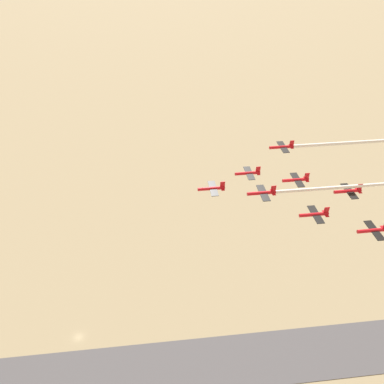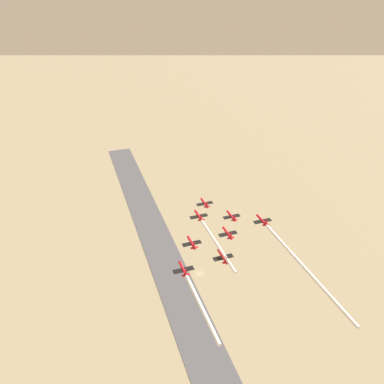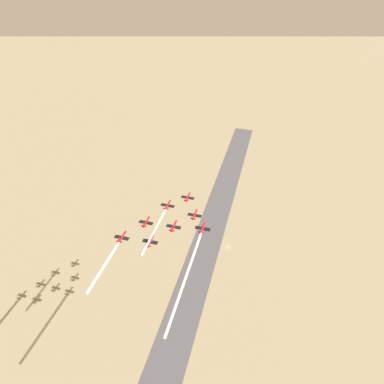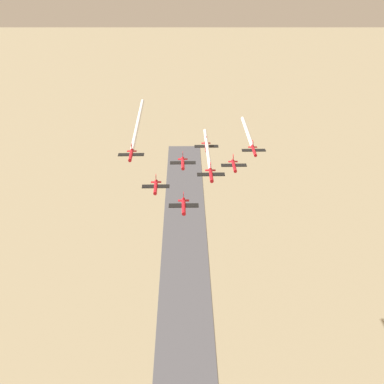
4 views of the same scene
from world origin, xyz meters
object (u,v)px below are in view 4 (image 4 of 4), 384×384
object	(u,v)px
jet_6	(254,150)
jet_0	(184,206)
jet_3	(234,165)
jet_2	(156,187)
jet_4	(183,163)
jet_5	(131,155)
jet_7	(206,146)
jet_1	(211,175)

from	to	relation	value
jet_6	jet_0	bearing A→B (deg)	59.53
jet_0	jet_3	xyz separation A→B (m)	(24.79, -15.03, 0.04)
jet_2	jet_4	distance (m)	14.58
jet_4	jet_5	world-z (taller)	jet_5
jet_2	jet_4	size ratio (longest dim) A/B	1.00
jet_7	jet_6	bearing A→B (deg)	-180.00
jet_3	jet_4	xyz separation A→B (m)	(0.20, 14.70, 0.91)
jet_3	jet_4	size ratio (longest dim) A/B	1.00
jet_2	jet_3	world-z (taller)	jet_3
jet_1	jet_4	size ratio (longest dim) A/B	1.00
jet_2	jet_3	size ratio (longest dim) A/B	1.00
jet_1	jet_2	bearing A→B (deg)	-0.00
jet_2	jet_7	size ratio (longest dim) A/B	1.00
jet_3	jet_7	distance (m)	14.54
jet_2	jet_7	xyz separation A→B (m)	(24.79, -15.03, 1.76)
jet_5	jet_6	xyz separation A→B (m)	(12.00, -36.91, -3.87)
jet_3	jet_7	world-z (taller)	jet_7
jet_2	jet_5	distance (m)	15.09
jet_0	jet_1	bearing A→B (deg)	-120.47
jet_1	jet_4	world-z (taller)	jet_1
jet_2	jet_5	size ratio (longest dim) A/B	1.00
jet_5	jet_6	distance (m)	39.00
jet_6	jet_7	distance (m)	14.77
jet_1	jet_6	bearing A→B (deg)	-120.47
jet_0	jet_3	size ratio (longest dim) A/B	1.00
jet_0	jet_7	world-z (taller)	jet_7
jet_5	jet_7	bearing A→B (deg)	-150.46
jet_1	jet_7	xyz separation A→B (m)	(24.98, -0.33, -1.58)
jet_2	jet_6	bearing A→B (deg)	-139.64
jet_0	jet_6	size ratio (longest dim) A/B	1.00
jet_7	jet_0	bearing A→B (deg)	78.91
jet_2	jet_3	distance (m)	25.35
jet_0	jet_4	size ratio (longest dim) A/B	1.00
jet_3	jet_5	distance (m)	29.61
jet_6	jet_2	bearing A→B (deg)	40.36
jet_5	jet_3	bearing A→B (deg)	-180.00
jet_3	jet_5	xyz separation A→B (m)	(0.39, 29.39, 3.56)
jet_1	jet_2	world-z (taller)	jet_1
jet_6	jet_1	bearing A→B (deg)	59.53
jet_1	jet_5	size ratio (longest dim) A/B	1.00
jet_2	jet_7	world-z (taller)	jet_7
jet_1	jet_2	distance (m)	15.07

